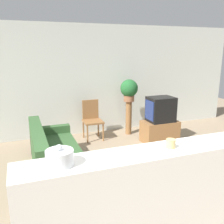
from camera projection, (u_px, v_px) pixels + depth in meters
ground_plane at (134, 213)px, 3.30m from camera, size 14.00×14.00×0.00m
wall_back at (75, 81)px, 6.08m from camera, size 9.00×0.06×2.70m
couch at (54, 156)px, 4.37m from camera, size 0.80×1.91×0.80m
tv_stand at (160, 131)px, 5.79m from camera, size 0.82×0.47×0.50m
television at (160, 109)px, 5.66m from camera, size 0.59×0.45×0.56m
wooden_chair at (92, 118)px, 5.95m from camera, size 0.44×0.44×0.93m
plant_stand at (129, 118)px, 6.28m from camera, size 0.15×0.15×0.85m
potted_plant at (129, 89)px, 6.10m from camera, size 0.43×0.43×0.54m
foreground_counter at (152, 195)px, 2.78m from camera, size 2.89×0.44×1.06m
decorative_bowl at (60, 158)px, 2.29m from camera, size 0.26×0.26×0.20m
candle_jar at (171, 144)px, 2.71m from camera, size 0.10×0.10×0.10m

